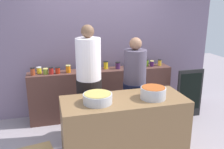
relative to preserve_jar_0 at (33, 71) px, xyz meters
name	(u,v)px	position (x,y,z in m)	size (l,w,h in m)	color
ground	(118,145)	(1.23, -1.06, -1.00)	(12.00, 12.00, 0.00)	#998D94
storefront_wall	(97,37)	(1.23, 0.39, 0.50)	(4.80, 0.12, 3.00)	slate
display_shelf	(102,93)	(1.23, 0.04, -0.53)	(2.70, 0.36, 0.93)	#4E2F28
prep_table	(124,128)	(1.23, -1.36, -0.56)	(1.70, 0.70, 0.89)	brown
preserve_jar_0	(33,71)	(0.00, 0.00, 0.00)	(0.08, 0.08, 0.13)	#993B1E
preserve_jar_1	(39,70)	(0.10, 0.09, -0.01)	(0.09, 0.09, 0.12)	gold
preserve_jar_2	(46,71)	(0.22, 0.00, -0.01)	(0.09, 0.09, 0.10)	olive
preserve_jar_3	(51,71)	(0.31, -0.01, -0.01)	(0.08, 0.08, 0.12)	#AC201B
preserve_jar_4	(58,70)	(0.42, 0.00, -0.01)	(0.08, 0.08, 0.11)	#AD2812
preserve_jar_5	(68,69)	(0.61, 0.00, 0.00)	(0.09, 0.09, 0.14)	orange
preserve_jar_6	(88,68)	(0.97, -0.01, 0.00)	(0.09, 0.09, 0.14)	#592556
preserve_jar_7	(97,67)	(1.14, 0.00, 0.00)	(0.09, 0.09, 0.14)	#964B26
preserve_jar_8	(106,65)	(1.32, 0.09, 0.01)	(0.09, 0.09, 0.15)	gold
preserve_jar_9	(118,65)	(1.54, 0.03, 0.00)	(0.09, 0.09, 0.13)	#43204C
preserve_jar_10	(130,63)	(1.82, 0.11, 0.00)	(0.08, 0.08, 0.14)	#4B2544
preserve_jar_11	(138,65)	(1.95, 0.01, -0.01)	(0.09, 0.09, 0.11)	#304224
preserve_jar_12	(142,63)	(2.04, 0.07, 0.00)	(0.08, 0.08, 0.14)	#4A1F44
preserve_jar_13	(146,63)	(2.15, 0.09, 0.00)	(0.09, 0.09, 0.13)	#62911B
preserve_jar_14	(152,63)	(2.25, 0.04, -0.01)	(0.08, 0.08, 0.11)	#40184D
preserve_jar_15	(160,62)	(2.42, 0.06, -0.01)	(0.07, 0.07, 0.12)	gold
cooking_pot_left	(98,98)	(0.86, -1.39, -0.05)	(0.38, 0.38, 0.13)	#B7B7BC
cooking_pot_center	(153,93)	(1.62, -1.43, -0.03)	(0.34, 0.34, 0.16)	#B7B7BC
cook_with_tongs	(89,91)	(0.85, -0.76, -0.17)	(0.39, 0.39, 1.84)	black
cook_in_cap	(134,92)	(1.61, -0.72, -0.27)	(0.38, 0.38, 1.62)	#171B35
chalkboard_sign	(189,93)	(2.83, -0.44, -0.52)	(0.52, 0.05, 0.95)	black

